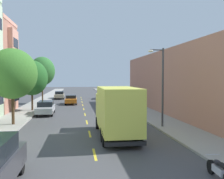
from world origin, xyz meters
The scene contains 17 objects.
ground_plane centered at (0.00, 30.00, 0.00)m, with size 160.00×160.00×0.00m, color #424244.
sidewalk_left centered at (-7.10, 28.00, 0.07)m, with size 3.20×120.00×0.14m, color #99968E.
sidewalk_right centered at (7.10, 28.00, 0.07)m, with size 3.20×120.00×0.14m, color #99968E.
lane_centerline_dashes centered at (0.00, 24.50, 0.00)m, with size 0.14×47.20×0.01m.
apartment_block_opposite centered at (13.70, 20.00, 3.66)m, with size 10.00×36.00×7.33m, color #B27560.
street_tree_second centered at (-6.40, 16.11, 4.51)m, with size 4.21×4.21×6.56m.
street_tree_third centered at (-6.40, 25.66, 4.16)m, with size 3.88×3.88×6.20m.
street_tree_farthest centered at (-6.40, 35.22, 5.25)m, with size 4.07×4.07×7.43m.
street_lamp centered at (5.94, 13.37, 3.90)m, with size 1.35×0.28×6.45m.
delivery_box_truck centered at (1.80, 10.72, 1.97)m, with size 2.45×7.55×3.52m.
parked_sedan_black centered at (4.24, 26.49, 0.75)m, with size 1.87×4.53×1.43m.
parked_wagon_champagne centered at (-4.29, 44.17, 0.80)m, with size 1.94×4.74×1.50m.
parked_suv_burgundy centered at (4.39, 34.11, 0.99)m, with size 2.09×4.85×1.93m.
parked_wagon_red centered at (4.21, 42.95, 0.80)m, with size 1.83×4.70×1.50m.
parked_wagon_silver centered at (-4.43, 22.65, 0.80)m, with size 1.91×4.73×1.50m.
moving_orange_sedan centered at (-1.80, 33.64, 0.75)m, with size 1.80×4.50×1.43m.
parked_motorcycle centered at (4.75, 2.82, 0.41)m, with size 0.62×2.05×0.90m.
Camera 1 is at (-0.96, -6.41, 4.15)m, focal length 40.12 mm.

